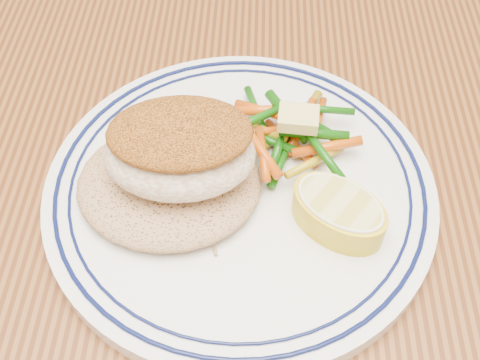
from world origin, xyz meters
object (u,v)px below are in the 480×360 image
plate (240,189)px  fish_fillet (180,149)px  dining_table (288,270)px  rice_pilaf (169,181)px  lemon_wedge (339,211)px  vegetable_pile (287,130)px

plate → fish_fillet: (-0.04, -0.01, 0.05)m
dining_table → fish_fillet: (-0.08, -0.00, 0.15)m
plate → rice_pilaf: rice_pilaf is taller
rice_pilaf → dining_table: bearing=3.1°
rice_pilaf → fish_fillet: (0.01, 0.00, 0.03)m
rice_pilaf → lemon_wedge: bearing=-11.5°
dining_table → rice_pilaf: (-0.09, -0.00, 0.12)m
plate → vegetable_pile: 0.06m
rice_pilaf → vegetable_pile: vegetable_pile is taller
rice_pilaf → fish_fillet: bearing=10.6°
vegetable_pile → lemon_wedge: 0.08m
fish_fillet → dining_table: bearing=2.2°
plate → vegetable_pile: size_ratio=2.65×
dining_table → rice_pilaf: bearing=-176.9°
dining_table → lemon_wedge: lemon_wedge is taller
dining_table → vegetable_pile: bearing=100.8°
rice_pilaf → vegetable_pile: bearing=30.9°
vegetable_pile → plate: bearing=-128.9°
plate → fish_fillet: fish_fillet is taller
rice_pilaf → plate: bearing=9.4°
dining_table → plate: plate is taller
fish_fillet → lemon_wedge: 0.11m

